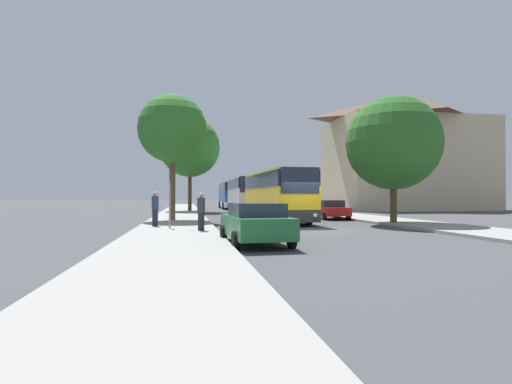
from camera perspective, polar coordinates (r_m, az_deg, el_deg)
ground_plane at (r=21.32m, az=7.81°, el=-5.25°), size 300.00×300.00×0.00m
sidewalk_left at (r=20.31m, az=-11.43°, el=-5.26°), size 4.00×120.00×0.15m
sidewalk_right at (r=24.37m, az=23.73°, el=-4.44°), size 4.00×120.00×0.15m
building_right_background at (r=54.58m, az=20.57°, el=5.43°), size 18.46×11.90×14.82m
bus_front at (r=27.14m, az=2.90°, el=-0.47°), size 2.92×10.89×3.35m
bus_middle at (r=40.33m, az=-1.60°, el=-0.38°), size 2.84×10.29×3.53m
bus_rear at (r=54.47m, az=-3.68°, el=-0.44°), size 2.80×11.16×3.49m
parked_car_left_curb at (r=14.30m, az=-0.11°, el=-4.41°), size 2.26×4.42×1.49m
parked_car_right_near at (r=30.32m, az=10.65°, el=-2.44°), size 2.13×4.08×1.43m
bus_stop_sign at (r=20.18m, az=-12.23°, el=-0.94°), size 0.08×0.45×2.34m
pedestrian_waiting_near at (r=18.54m, az=-7.84°, el=-2.78°), size 0.36×0.36×1.73m
pedestrian_waiting_far at (r=21.76m, az=-14.22°, el=-2.31°), size 0.36×0.36×1.82m
tree_left_near at (r=43.90m, az=-9.43°, el=6.33°), size 6.48×6.48×10.11m
tree_left_far at (r=27.66m, az=-11.85°, el=8.78°), size 4.60×4.60×8.41m
tree_right_near at (r=25.57m, az=19.01°, el=6.64°), size 5.67×5.67×7.63m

